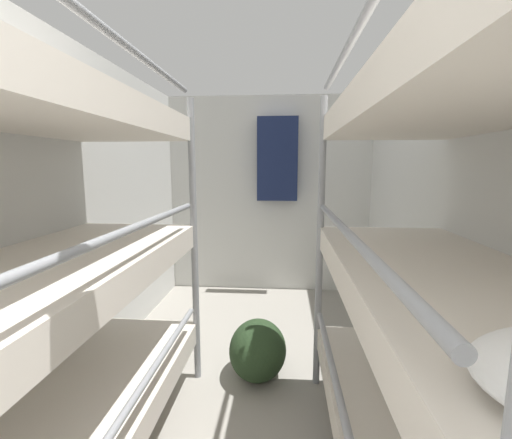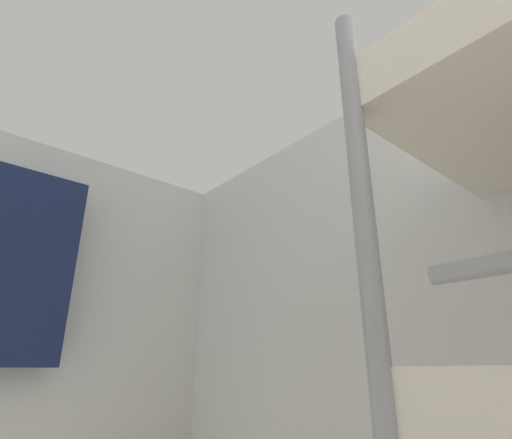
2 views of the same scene
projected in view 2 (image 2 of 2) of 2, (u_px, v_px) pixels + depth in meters
name	position (u px, v px, depth m)	size (l,w,h in m)	color
hanging_coat	(22.00, 264.00, 1.85)	(0.44, 0.12, 0.90)	#192347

